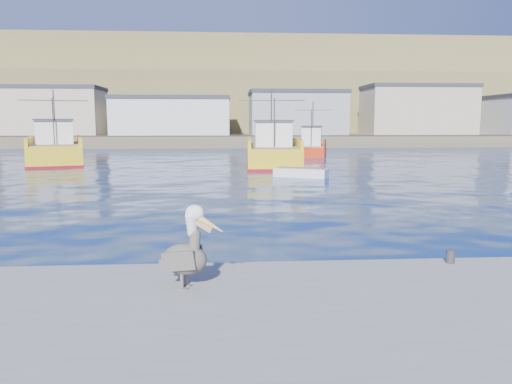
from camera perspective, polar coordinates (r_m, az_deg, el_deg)
ground at (r=14.74m, az=4.73°, el=-6.52°), size 260.00×260.00×0.00m
dock_bollards at (r=11.47m, az=10.33°, el=-7.49°), size 36.20×0.20×0.30m
far_shore at (r=123.44m, az=-2.97°, el=10.45°), size 200.00×81.00×24.00m
trawler_yellow_a at (r=49.49m, az=-21.90°, el=4.48°), size 8.05×14.02×6.77m
trawler_yellow_b at (r=43.35m, az=1.84°, el=4.58°), size 5.91×12.66×6.66m
boat_orange at (r=55.90m, az=6.41°, el=5.20°), size 4.67×8.33×6.02m
skiff_mid at (r=33.81m, az=5.15°, el=2.13°), size 3.75×2.66×0.77m
pelican at (r=9.76m, az=-7.92°, el=-6.86°), size 1.31×0.76×1.64m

